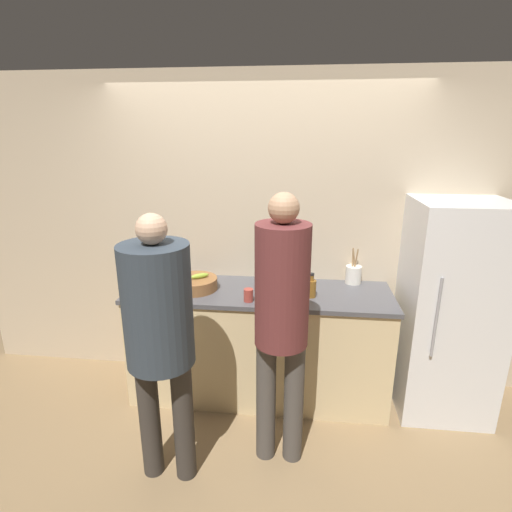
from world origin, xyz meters
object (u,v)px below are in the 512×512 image
at_px(utensil_crock, 353,274).
at_px(cup_red, 249,295).
at_px(person_center, 282,313).
at_px(bottle_amber, 311,288).
at_px(fruit_bowl, 195,283).
at_px(potted_plant, 272,270).
at_px(person_left, 159,326).
at_px(refrigerator, 449,310).

height_order(utensil_crock, cup_red, utensil_crock).
height_order(person_center, bottle_amber, person_center).
bearing_deg(bottle_amber, fruit_bowl, 176.76).
bearing_deg(potted_plant, cup_red, -116.90).
distance_m(bottle_amber, cup_red, 0.48).
relative_size(person_left, fruit_bowl, 4.73).
relative_size(utensil_crock, potted_plant, 1.10).
xyz_separation_m(fruit_bowl, cup_red, (0.46, -0.19, 0.00)).
xyz_separation_m(person_left, potted_plant, (0.58, 0.99, 0.02)).
distance_m(refrigerator, bottle_amber, 1.06).
height_order(person_left, cup_red, person_left).
relative_size(person_left, bottle_amber, 9.09).
xyz_separation_m(person_center, bottle_amber, (0.19, 0.60, -0.06)).
height_order(fruit_bowl, bottle_amber, bottle_amber).
xyz_separation_m(bottle_amber, cup_red, (-0.46, -0.14, -0.03)).
bearing_deg(cup_red, bottle_amber, 16.62).
xyz_separation_m(utensil_crock, bottle_amber, (-0.35, -0.33, -0.00)).
height_order(refrigerator, person_left, person_left).
xyz_separation_m(person_center, utensil_crock, (0.54, 0.94, -0.06)).
bearing_deg(potted_plant, person_center, -81.49).
height_order(person_center, potted_plant, person_center).
bearing_deg(bottle_amber, cup_red, -163.38).
xyz_separation_m(utensil_crock, cup_red, (-0.81, -0.47, -0.03)).
xyz_separation_m(refrigerator, person_left, (-1.94, -0.92, 0.22)).
xyz_separation_m(person_left, fruit_bowl, (-0.03, 0.88, -0.08)).
height_order(fruit_bowl, potted_plant, potted_plant).
relative_size(person_left, potted_plant, 6.32).
xyz_separation_m(refrigerator, cup_red, (-1.51, -0.22, 0.14)).
xyz_separation_m(person_left, cup_red, (0.43, 0.69, -0.08)).
distance_m(person_left, potted_plant, 1.15).
height_order(fruit_bowl, utensil_crock, utensil_crock).
bearing_deg(person_center, person_left, -161.93).
bearing_deg(potted_plant, fruit_bowl, -169.77).
height_order(refrigerator, potted_plant, refrigerator).
xyz_separation_m(cup_red, potted_plant, (0.15, 0.30, 0.10)).
relative_size(person_center, utensil_crock, 6.07).
bearing_deg(fruit_bowl, refrigerator, 1.02).
bearing_deg(person_center, cup_red, 119.71).
relative_size(fruit_bowl, utensil_crock, 1.22).
height_order(fruit_bowl, cup_red, fruit_bowl).
bearing_deg(person_left, potted_plant, 59.70).
bearing_deg(potted_plant, utensil_crock, 14.41).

